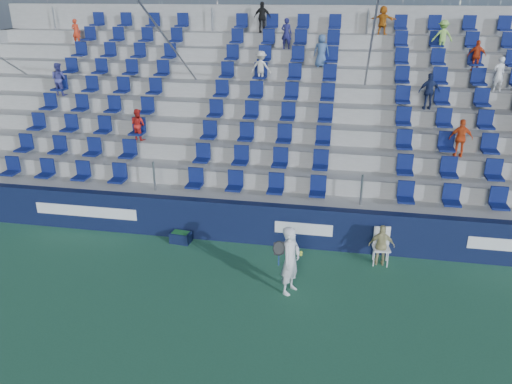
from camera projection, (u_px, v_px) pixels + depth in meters
ground at (226, 304)px, 11.52m from camera, size 70.00×70.00×0.00m
sponsor_wall at (251, 223)px, 14.16m from camera, size 24.00×0.32×1.20m
grandstand at (278, 126)px, 18.23m from camera, size 24.00×8.17×6.63m
tennis_player at (291, 260)px, 11.69m from camera, size 0.71×0.73×1.71m
line_judge_chair at (381, 243)px, 13.13m from camera, size 0.49×0.50×0.99m
line_judge at (382, 245)px, 12.98m from camera, size 0.67×0.28×1.13m
ball_bin at (181, 237)px, 14.29m from camera, size 0.61×0.43×0.32m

